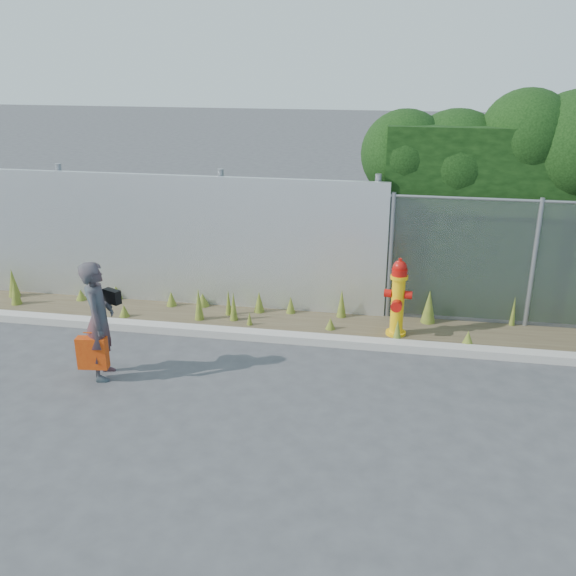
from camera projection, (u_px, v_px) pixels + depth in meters
The scene contains 8 objects.
ground at pixel (292, 405), 7.84m from camera, with size 80.00×80.00×0.00m, color #3E3F41.
curb at pixel (313, 339), 9.48m from camera, with size 16.00×0.22×0.12m, color #ADA69C.
weed_strip at pixel (325, 316), 10.11m from camera, with size 16.00×1.28×0.55m.
corrugated_fence at pixel (132, 238), 10.76m from camera, with size 8.50×0.21×2.30m.
fire_hydrant at pixel (398, 299), 9.55m from camera, with size 0.41×0.37×1.23m.
woman at pixel (99, 321), 8.28m from camera, with size 0.58×0.38×1.60m, color #0E5459.
red_tote_bag at pixel (93, 353), 8.28m from camera, with size 0.39×0.14×0.51m.
black_shoulder_bag at pixel (112, 296), 8.33m from camera, with size 0.25×0.10×0.18m.
Camera 1 is at (1.15, -6.74, 4.10)m, focal length 40.00 mm.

